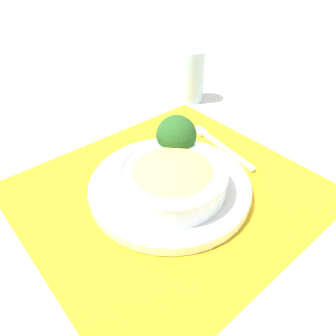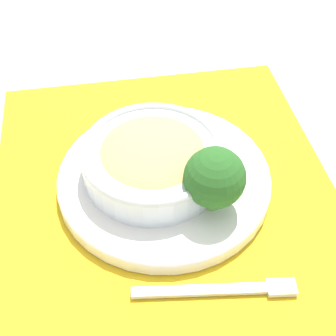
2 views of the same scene
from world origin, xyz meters
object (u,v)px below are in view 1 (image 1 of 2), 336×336
at_px(bowl, 172,177).
at_px(fork, 216,143).
at_px(broccoli_floret, 176,135).
at_px(water_glass, 192,79).

bearing_deg(bowl, fork, 11.97).
xyz_separation_m(bowl, broccoli_floret, (0.07, 0.06, 0.02)).
bearing_deg(fork, bowl, -153.73).
height_order(broccoli_floret, fork, broccoli_floret).
height_order(bowl, fork, bowl).
distance_m(water_glass, fork, 0.22).
bearing_deg(broccoli_floret, bowl, -142.24).
bearing_deg(fork, broccoli_floret, -174.67).
height_order(broccoli_floret, water_glass, water_glass).
distance_m(bowl, water_glass, 0.38).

